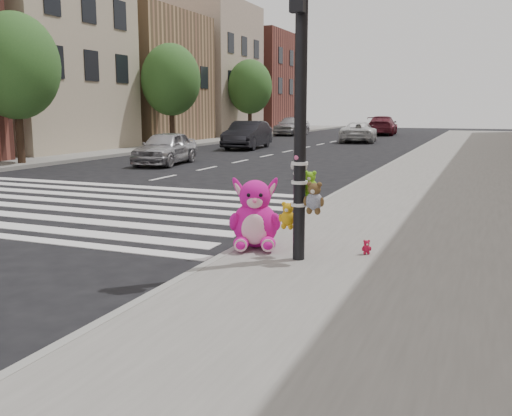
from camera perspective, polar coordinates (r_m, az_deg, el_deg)
The scene contains 20 objects.
ground at distance 7.56m, azimuth -19.56°, elevation -7.21°, with size 120.00×120.00×0.00m, color black.
sidewalk_near at distance 15.49m, azimuth 22.36°, elevation 1.47°, with size 7.00×80.00×0.14m, color slate.
sidewalk_far at distance 31.38m, azimuth -13.85°, elevation 5.87°, with size 6.00×80.00×0.14m, color slate.
curb_edge at distance 15.84m, azimuth 9.80°, elevation 2.25°, with size 0.12×80.00×0.15m, color gray.
crosswalk at distance 14.28m, azimuth -19.29°, elevation 0.74°, with size 11.00×6.00×0.01m, color silver, non-canonical shape.
bld_far_b at distance 30.43m, azimuth -20.90°, elevation 15.64°, with size 6.00×8.00×11.00m, color #B6A48C.
bld_far_c at distance 37.44m, azimuth -11.14°, elevation 12.60°, with size 6.00×8.00×8.00m, color #A88159.
bld_far_d at distance 45.30m, azimuth -4.78°, elevation 13.53°, with size 6.00×8.00×10.00m, color #BBA18F.
bld_far_e at distance 55.30m, azimuth 0.51°, elevation 12.39°, with size 6.00×10.00×9.00m, color brown.
signal_pole at distance 7.52m, azimuth 4.58°, elevation 7.01°, with size 0.69×0.48×4.00m.
tree_far_a at distance 22.98m, azimuth -22.95°, elevation 12.92°, with size 3.20×3.20×5.44m.
tree_far_b at distance 31.76m, azimuth -8.51°, elevation 12.55°, with size 3.20×3.20×5.44m.
tree_far_c at distance 41.61m, azimuth -0.62°, elevation 12.02°, with size 3.20×3.20×5.44m.
pink_bunny at distance 8.28m, azimuth -0.10°, elevation -1.08°, with size 0.87×0.94×1.06m.
red_teddy at distance 8.12m, azimuth 10.99°, elevation -3.85°, with size 0.14×0.10×0.21m, color #B91234, non-canonical shape.
car_silver_far at distance 22.38m, azimuth -9.04°, elevation 5.96°, with size 1.51×3.76×1.28m, color #ACABB0.
car_dark_far at distance 30.75m, azimuth -0.86°, elevation 7.32°, with size 1.56×4.48×1.48m, color black.
car_white_near at distance 37.28m, azimuth 10.24°, elevation 7.47°, with size 2.11×4.58×1.27m, color silver.
car_maroon_near at distance 47.57m, azimuth 12.51°, elevation 8.05°, with size 2.14×5.26×1.53m, color maroon.
car_silver_deep at distance 46.07m, azimuth 3.59°, elevation 8.24°, with size 1.85×4.60×1.57m, color #BAB9BF.
Camera 1 is at (4.89, -5.35, 2.16)m, focal length 40.00 mm.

